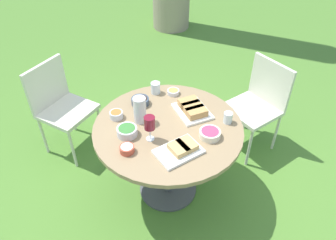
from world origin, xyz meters
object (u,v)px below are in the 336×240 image
chair_far_back (259,100)px  water_pitcher (140,110)px  dining_table (168,138)px  wine_glass (150,124)px  chair_near_left (59,102)px

chair_far_back → water_pitcher: (-1.13, 0.36, 0.31)m
chair_far_back → water_pitcher: bearing=162.3°
dining_table → wine_glass: (-0.19, -0.01, 0.27)m
dining_table → water_pitcher: water_pitcher is taller
water_pitcher → wine_glass: water_pitcher is taller
chair_near_left → chair_far_back: same height
dining_table → water_pitcher: size_ratio=5.35×
chair_near_left → water_pitcher: (0.20, -0.92, 0.31)m
water_pitcher → wine_glass: 0.22m
chair_far_back → wine_glass: 1.27m
dining_table → chair_near_left: chair_near_left is taller
chair_far_back → water_pitcher: 1.22m
chair_far_back → water_pitcher: size_ratio=4.24×
dining_table → wine_glass: size_ratio=5.65×
chair_near_left → water_pitcher: 0.99m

